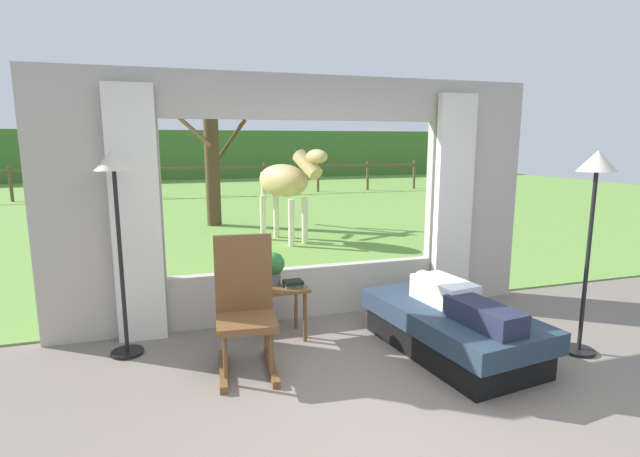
{
  "coord_description": "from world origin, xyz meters",
  "views": [
    {
      "loc": [
        -1.41,
        -2.63,
        1.89
      ],
      "look_at": [
        0.0,
        1.8,
        1.05
      ],
      "focal_mm": 27.28,
      "sensor_mm": 36.0,
      "label": 1
    }
  ],
  "objects_px": {
    "horse": "(286,182)",
    "floor_lamp_right": "(594,191)",
    "rocking_chair": "(245,305)",
    "recliner_sofa": "(451,329)",
    "floor_lamp_left": "(115,191)",
    "reclining_person": "(456,299)",
    "side_table": "(283,295)",
    "potted_plant": "(273,266)",
    "pasture_tree": "(212,160)",
    "book_stack": "(293,283)"
  },
  "relations": [
    {
      "from": "horse",
      "to": "floor_lamp_right",
      "type": "bearing_deg",
      "value": 78.61
    },
    {
      "from": "rocking_chair",
      "to": "floor_lamp_right",
      "type": "height_order",
      "value": "floor_lamp_right"
    },
    {
      "from": "recliner_sofa",
      "to": "floor_lamp_left",
      "type": "height_order",
      "value": "floor_lamp_left"
    },
    {
      "from": "recliner_sofa",
      "to": "floor_lamp_left",
      "type": "relative_size",
      "value": 0.99
    },
    {
      "from": "rocking_chair",
      "to": "horse",
      "type": "bearing_deg",
      "value": 77.69
    },
    {
      "from": "reclining_person",
      "to": "side_table",
      "type": "distance_m",
      "value": 1.61
    },
    {
      "from": "potted_plant",
      "to": "pasture_tree",
      "type": "relative_size",
      "value": 0.1
    },
    {
      "from": "reclining_person",
      "to": "book_stack",
      "type": "height_order",
      "value": "reclining_person"
    },
    {
      "from": "floor_lamp_right",
      "to": "pasture_tree",
      "type": "xyz_separation_m",
      "value": [
        -2.49,
        7.8,
        0.02
      ]
    },
    {
      "from": "rocking_chair",
      "to": "pasture_tree",
      "type": "relative_size",
      "value": 0.34
    },
    {
      "from": "floor_lamp_right",
      "to": "side_table",
      "type": "bearing_deg",
      "value": 154.89
    },
    {
      "from": "book_stack",
      "to": "pasture_tree",
      "type": "distance_m",
      "value": 6.76
    },
    {
      "from": "reclining_person",
      "to": "potted_plant",
      "type": "distance_m",
      "value": 1.72
    },
    {
      "from": "book_stack",
      "to": "floor_lamp_left",
      "type": "distance_m",
      "value": 1.78
    },
    {
      "from": "reclining_person",
      "to": "rocking_chair",
      "type": "relative_size",
      "value": 1.28
    },
    {
      "from": "recliner_sofa",
      "to": "floor_lamp_left",
      "type": "xyz_separation_m",
      "value": [
        -2.8,
        0.85,
        1.26
      ]
    },
    {
      "from": "rocking_chair",
      "to": "pasture_tree",
      "type": "xyz_separation_m",
      "value": [
        0.43,
        7.17,
        0.94
      ]
    },
    {
      "from": "potted_plant",
      "to": "floor_lamp_left",
      "type": "relative_size",
      "value": 0.18
    },
    {
      "from": "rocking_chair",
      "to": "book_stack",
      "type": "relative_size",
      "value": 6.09
    },
    {
      "from": "recliner_sofa",
      "to": "floor_lamp_right",
      "type": "height_order",
      "value": "floor_lamp_right"
    },
    {
      "from": "floor_lamp_right",
      "to": "rocking_chair",
      "type": "bearing_deg",
      "value": 167.8
    },
    {
      "from": "potted_plant",
      "to": "book_stack",
      "type": "relative_size",
      "value": 1.74
    },
    {
      "from": "floor_lamp_left",
      "to": "floor_lamp_right",
      "type": "bearing_deg",
      "value": -17.12
    },
    {
      "from": "pasture_tree",
      "to": "reclining_person",
      "type": "bearing_deg",
      "value": -79.52
    },
    {
      "from": "side_table",
      "to": "pasture_tree",
      "type": "bearing_deg",
      "value": 90.2
    },
    {
      "from": "horse",
      "to": "pasture_tree",
      "type": "relative_size",
      "value": 0.53
    },
    {
      "from": "floor_lamp_right",
      "to": "horse",
      "type": "xyz_separation_m",
      "value": [
        -1.39,
        5.45,
        -0.31
      ]
    },
    {
      "from": "recliner_sofa",
      "to": "horse",
      "type": "bearing_deg",
      "value": 85.8
    },
    {
      "from": "potted_plant",
      "to": "recliner_sofa",
      "type": "bearing_deg",
      "value": -30.88
    },
    {
      "from": "potted_plant",
      "to": "pasture_tree",
      "type": "height_order",
      "value": "pasture_tree"
    },
    {
      "from": "rocking_chair",
      "to": "floor_lamp_left",
      "type": "height_order",
      "value": "floor_lamp_left"
    },
    {
      "from": "rocking_chair",
      "to": "floor_lamp_left",
      "type": "relative_size",
      "value": 0.61
    },
    {
      "from": "horse",
      "to": "pasture_tree",
      "type": "bearing_deg",
      "value": -90.6
    },
    {
      "from": "floor_lamp_left",
      "to": "pasture_tree",
      "type": "xyz_separation_m",
      "value": [
        1.41,
        6.6,
        0.01
      ]
    },
    {
      "from": "pasture_tree",
      "to": "horse",
      "type": "bearing_deg",
      "value": -64.88
    },
    {
      "from": "floor_lamp_left",
      "to": "horse",
      "type": "bearing_deg",
      "value": 59.38
    },
    {
      "from": "pasture_tree",
      "to": "potted_plant",
      "type": "bearing_deg",
      "value": -90.5
    },
    {
      "from": "potted_plant",
      "to": "pasture_tree",
      "type": "xyz_separation_m",
      "value": [
        0.06,
        6.58,
        0.78
      ]
    },
    {
      "from": "book_stack",
      "to": "rocking_chair",
      "type": "bearing_deg",
      "value": -138.59
    },
    {
      "from": "book_stack",
      "to": "potted_plant",
      "type": "bearing_deg",
      "value": 145.59
    },
    {
      "from": "floor_lamp_left",
      "to": "pasture_tree",
      "type": "distance_m",
      "value": 6.74
    },
    {
      "from": "potted_plant",
      "to": "floor_lamp_left",
      "type": "xyz_separation_m",
      "value": [
        -1.35,
        -0.02,
        0.77
      ]
    },
    {
      "from": "recliner_sofa",
      "to": "rocking_chair",
      "type": "xyz_separation_m",
      "value": [
        -1.81,
        0.28,
        0.33
      ]
    },
    {
      "from": "horse",
      "to": "recliner_sofa",
      "type": "bearing_deg",
      "value": 67.46
    },
    {
      "from": "pasture_tree",
      "to": "side_table",
      "type": "bearing_deg",
      "value": -89.8
    },
    {
      "from": "recliner_sofa",
      "to": "floor_lamp_right",
      "type": "relative_size",
      "value": 0.99
    },
    {
      "from": "side_table",
      "to": "floor_lamp_left",
      "type": "xyz_separation_m",
      "value": [
        -1.43,
        0.04,
        1.05
      ]
    },
    {
      "from": "side_table",
      "to": "floor_lamp_left",
      "type": "distance_m",
      "value": 1.78
    },
    {
      "from": "reclining_person",
      "to": "floor_lamp_right",
      "type": "xyz_separation_m",
      "value": [
        1.11,
        -0.31,
        0.94
      ]
    },
    {
      "from": "potted_plant",
      "to": "floor_lamp_right",
      "type": "relative_size",
      "value": 0.18
    }
  ]
}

